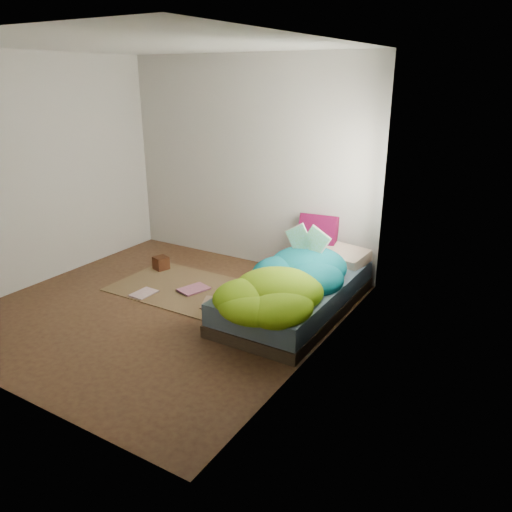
{
  "coord_description": "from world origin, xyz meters",
  "views": [
    {
      "loc": [
        3.33,
        -3.59,
        2.34
      ],
      "look_at": [
        0.71,
        0.75,
        0.5
      ],
      "focal_mm": 35.0,
      "sensor_mm": 36.0,
      "label": 1
    }
  ],
  "objects_px": {
    "bed": "(296,295)",
    "pillow_magenta": "(318,234)",
    "open_book": "(307,231)",
    "floor_book_a": "(137,292)",
    "floor_book_b": "(188,286)",
    "wooden_box": "(161,263)"
  },
  "relations": [
    {
      "from": "bed",
      "to": "pillow_magenta",
      "type": "distance_m",
      "value": 1.01
    },
    {
      "from": "open_book",
      "to": "floor_book_a",
      "type": "distance_m",
      "value": 2.06
    },
    {
      "from": "floor_book_b",
      "to": "wooden_box",
      "type": "bearing_deg",
      "value": 173.76
    },
    {
      "from": "open_book",
      "to": "floor_book_b",
      "type": "bearing_deg",
      "value": -163.1
    },
    {
      "from": "wooden_box",
      "to": "floor_book_a",
      "type": "height_order",
      "value": "wooden_box"
    },
    {
      "from": "wooden_box",
      "to": "floor_book_b",
      "type": "height_order",
      "value": "wooden_box"
    },
    {
      "from": "pillow_magenta",
      "to": "floor_book_a",
      "type": "relative_size",
      "value": 1.59
    },
    {
      "from": "pillow_magenta",
      "to": "floor_book_b",
      "type": "distance_m",
      "value": 1.65
    },
    {
      "from": "open_book",
      "to": "floor_book_b",
      "type": "height_order",
      "value": "open_book"
    },
    {
      "from": "open_book",
      "to": "bed",
      "type": "bearing_deg",
      "value": -87.43
    },
    {
      "from": "bed",
      "to": "wooden_box",
      "type": "distance_m",
      "value": 2.0
    },
    {
      "from": "pillow_magenta",
      "to": "open_book",
      "type": "xyz_separation_m",
      "value": [
        0.17,
        -0.65,
        0.24
      ]
    },
    {
      "from": "bed",
      "to": "pillow_magenta",
      "type": "relative_size",
      "value": 4.39
    },
    {
      "from": "bed",
      "to": "open_book",
      "type": "relative_size",
      "value": 4.84
    },
    {
      "from": "pillow_magenta",
      "to": "open_book",
      "type": "relative_size",
      "value": 1.1
    },
    {
      "from": "floor_book_b",
      "to": "pillow_magenta",
      "type": "bearing_deg",
      "value": 60.37
    },
    {
      "from": "floor_book_a",
      "to": "wooden_box",
      "type": "bearing_deg",
      "value": 111.53
    },
    {
      "from": "open_book",
      "to": "floor_book_a",
      "type": "height_order",
      "value": "open_book"
    },
    {
      "from": "pillow_magenta",
      "to": "open_book",
      "type": "distance_m",
      "value": 0.71
    },
    {
      "from": "pillow_magenta",
      "to": "floor_book_a",
      "type": "bearing_deg",
      "value": -144.12
    },
    {
      "from": "floor_book_a",
      "to": "open_book",
      "type": "bearing_deg",
      "value": 26.88
    },
    {
      "from": "open_book",
      "to": "floor_book_b",
      "type": "xyz_separation_m",
      "value": [
        -1.32,
        -0.4,
        -0.78
      ]
    }
  ]
}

